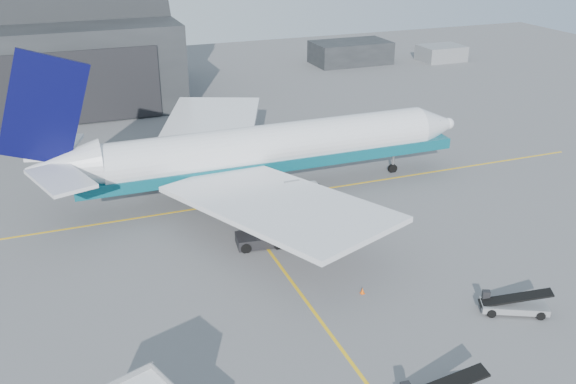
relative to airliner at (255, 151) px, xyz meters
name	(u,v)px	position (x,y,z in m)	size (l,w,h in m)	color
ground	(316,314)	(-2.81, -21.52, -4.47)	(200.00, 200.00, 0.00)	#565659
taxi_lines	(258,236)	(-2.81, -8.86, -4.46)	(80.00, 42.12, 0.02)	gold
distant_bldg_a	(350,63)	(35.19, 50.48, -4.47)	(14.00, 8.00, 4.00)	black
distant_bldg_b	(440,61)	(52.19, 46.48, -4.47)	(8.00, 6.00, 2.80)	gray
airliner	(255,151)	(0.00, 0.00, 0.00)	(45.48, 44.10, 15.96)	white
pushback_tug	(261,238)	(-3.04, -10.51, -3.78)	(4.21, 2.79, 1.83)	black
belt_loader_b	(513,305)	(10.20, -26.25, -3.89)	(4.82, 3.40, 1.85)	gray
traffic_cone	(362,291)	(1.46, -20.30, -4.25)	(0.32, 0.32, 0.46)	#E64F07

